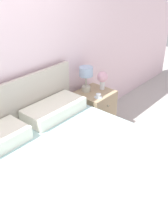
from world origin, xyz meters
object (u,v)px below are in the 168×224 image
bed (75,179)px  teacup (98,96)px  nightstand (94,111)px  table_lamp (86,75)px  flower_vase (103,78)px

bed → teacup: bearing=27.3°
bed → teacup: size_ratio=19.16×
nightstand → table_lamp: size_ratio=1.75×
teacup → bed: bearing=-152.7°
teacup → nightstand: bearing=54.2°
bed → table_lamp: size_ratio=5.81×
nightstand → flower_vase: size_ratio=2.37×
bed → teacup: (1.08, 0.56, 0.31)m
bed → flower_vase: bearing=27.1°
nightstand → flower_vase: (0.15, -0.02, 0.46)m
nightstand → table_lamp: (-0.06, 0.11, 0.54)m
teacup → flower_vase: bearing=26.3°
flower_vase → teacup: (-0.25, -0.12, -0.14)m
table_lamp → bed: bearing=-144.5°
nightstand → flower_vase: 0.49m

